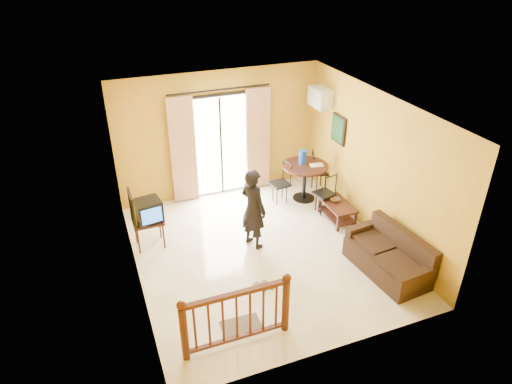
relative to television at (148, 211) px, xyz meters
name	(u,v)px	position (x,y,z in m)	size (l,w,h in m)	color
ground	(262,252)	(1.87, -0.96, -0.76)	(5.00, 5.00, 0.00)	beige
room_shell	(263,170)	(1.87, -0.96, 0.94)	(5.00, 5.00, 5.00)	white
balcony_door	(221,145)	(1.87, 1.47, 0.42)	(2.25, 0.14, 2.46)	black
tv_table	(148,224)	(-0.03, 0.00, -0.29)	(0.55, 0.46, 0.56)	black
television	(148,211)	(0.00, 0.00, 0.00)	(0.52, 0.49, 0.42)	black
picture_left	(132,208)	(-0.35, -1.16, 0.79)	(0.05, 0.42, 0.52)	black
dining_table	(305,172)	(3.48, 0.56, -0.10)	(1.00, 1.00, 0.83)	black
water_jug	(303,157)	(3.46, 0.67, 0.22)	(0.16, 0.16, 0.31)	#143BC0
serving_tray	(317,165)	(3.70, 0.46, 0.08)	(0.28, 0.18, 0.02)	#F0E5CD
dining_chairs	(307,201)	(3.50, 0.44, -0.76)	(1.57, 1.44, 0.95)	black
air_conditioner	(320,98)	(3.96, 0.99, 1.39)	(0.31, 0.60, 0.40)	white
botanical_print	(338,129)	(4.09, 0.34, 0.89)	(0.05, 0.50, 0.60)	black
coffee_table	(337,209)	(3.72, -0.48, -0.50)	(0.49, 0.88, 0.39)	black
bowl	(335,200)	(3.72, -0.38, -0.34)	(0.21, 0.21, 0.07)	brown
sofa	(390,257)	(3.72, -2.27, -0.47)	(0.90, 1.70, 0.78)	black
standing_person	(253,209)	(1.80, -0.67, 0.03)	(0.58, 0.38, 1.58)	black
stair_balustrade	(237,314)	(0.72, -2.86, -0.20)	(1.63, 0.13, 1.04)	#471E0F
doormat	(242,326)	(0.88, -2.60, -0.75)	(0.60, 0.40, 0.02)	#5A5048
sandals	(264,286)	(1.54, -1.87, -0.75)	(0.35, 0.27, 0.03)	brown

